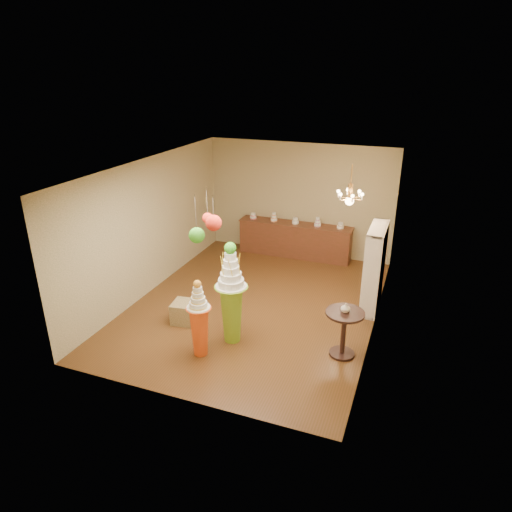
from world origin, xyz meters
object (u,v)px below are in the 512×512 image
(pedestal_green, at_px, (231,301))
(sideboard, at_px, (295,239))
(round_table, at_px, (344,327))
(pedestal_orange, at_px, (199,325))

(pedestal_green, height_order, sideboard, pedestal_green)
(sideboard, relative_size, round_table, 3.49)
(sideboard, bearing_deg, round_table, -63.21)
(sideboard, bearing_deg, pedestal_green, -89.03)
(pedestal_orange, height_order, sideboard, pedestal_orange)
(sideboard, bearing_deg, pedestal_orange, -93.12)
(pedestal_orange, distance_m, sideboard, 5.04)
(pedestal_orange, relative_size, round_table, 1.68)
(pedestal_orange, distance_m, round_table, 2.53)
(round_table, bearing_deg, sideboard, 116.79)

